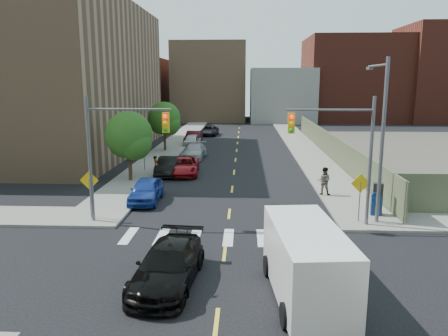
# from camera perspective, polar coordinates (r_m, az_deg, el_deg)

# --- Properties ---
(ground) EXTENTS (160.00, 160.00, 0.00)m
(ground) POSITION_cam_1_polar(r_m,az_deg,el_deg) (18.63, -0.20, -13.35)
(ground) COLOR black
(ground) RESTS_ON ground
(sidewalk_nw) EXTENTS (3.50, 73.00, 0.15)m
(sidewalk_nw) POSITION_cam_1_polar(r_m,az_deg,el_deg) (59.53, -5.67, 3.86)
(sidewalk_nw) COLOR gray
(sidewalk_nw) RESTS_ON ground
(sidewalk_ne) EXTENTS (3.50, 73.00, 0.15)m
(sidewalk_ne) POSITION_cam_1_polar(r_m,az_deg,el_deg) (59.31, 9.35, 3.73)
(sidewalk_ne) COLOR gray
(sidewalk_ne) RESTS_ON ground
(fence_north) EXTENTS (0.12, 44.00, 2.50)m
(fence_north) POSITION_cam_1_polar(r_m,az_deg,el_deg) (46.21, 13.58, 2.91)
(fence_north) COLOR #5E6647
(fence_north) RESTS_ON ground
(building_nw) EXTENTS (22.00, 30.00, 16.00)m
(building_nw) POSITION_cam_1_polar(r_m,az_deg,el_deg) (52.17, -23.73, 10.65)
(building_nw) COLOR #8C6B4C
(building_nw) RESTS_ON ground
(bg_bldg_west) EXTENTS (14.00, 18.00, 12.00)m
(bg_bldg_west) POSITION_cam_1_polar(r_m,az_deg,el_deg) (89.87, -12.24, 9.96)
(bg_bldg_west) COLOR #592319
(bg_bldg_west) RESTS_ON ground
(bg_bldg_midwest) EXTENTS (14.00, 16.00, 15.00)m
(bg_bldg_midwest) POSITION_cam_1_polar(r_m,az_deg,el_deg) (89.16, -1.76, 11.17)
(bg_bldg_midwest) COLOR #8C6B4C
(bg_bldg_midwest) RESTS_ON ground
(bg_bldg_center) EXTENTS (12.00, 16.00, 10.00)m
(bg_bldg_center) POSITION_cam_1_polar(r_m,az_deg,el_deg) (87.24, 7.48, 9.43)
(bg_bldg_center) COLOR gray
(bg_bldg_center) RESTS_ON ground
(bg_bldg_east) EXTENTS (18.00, 18.00, 16.00)m
(bg_bldg_east) POSITION_cam_1_polar(r_m,az_deg,el_deg) (91.38, 16.37, 11.04)
(bg_bldg_east) COLOR #592319
(bg_bldg_east) RESTS_ON ground
(bg_bldg_fareast) EXTENTS (14.00, 16.00, 18.00)m
(bg_bldg_fareast) POSITION_cam_1_polar(r_m,az_deg,el_deg) (94.51, 26.34, 10.94)
(bg_bldg_fareast) COLOR #592319
(bg_bldg_fareast) RESTS_ON ground
(signal_nw) EXTENTS (4.59, 0.30, 7.00)m
(signal_nw) POSITION_cam_1_polar(r_m,az_deg,el_deg) (24.12, -13.84, 3.27)
(signal_nw) COLOR #59595E
(signal_nw) RESTS_ON ground
(signal_ne) EXTENTS (4.59, 0.30, 7.00)m
(signal_ne) POSITION_cam_1_polar(r_m,az_deg,el_deg) (23.69, 15.18, 3.06)
(signal_ne) COLOR #59595E
(signal_ne) RESTS_ON ground
(streetlight_ne) EXTENTS (0.25, 3.70, 9.00)m
(streetlight_ne) POSITION_cam_1_polar(r_m,az_deg,el_deg) (25.04, 19.80, 4.81)
(streetlight_ne) COLOR #59595E
(streetlight_ne) RESTS_ON ground
(warn_sign_nw) EXTENTS (1.06, 0.06, 2.83)m
(warn_sign_nw) POSITION_cam_1_polar(r_m,az_deg,el_deg) (25.61, -17.16, -2.22)
(warn_sign_nw) COLOR #59595E
(warn_sign_nw) RESTS_ON ground
(warn_sign_ne) EXTENTS (1.06, 0.06, 2.83)m
(warn_sign_ne) POSITION_cam_1_polar(r_m,az_deg,el_deg) (24.93, 17.37, -2.60)
(warn_sign_ne) COLOR #59595E
(warn_sign_ne) RESTS_ON ground
(warn_sign_midwest) EXTENTS (1.06, 0.06, 2.83)m
(warn_sign_midwest) POSITION_cam_1_polar(r_m,az_deg,el_deg) (38.34, -10.41, 2.48)
(warn_sign_midwest) COLOR #59595E
(warn_sign_midwest) RESTS_ON ground
(tree_west_near) EXTENTS (3.66, 3.64, 5.52)m
(tree_west_near) POSITION_cam_1_polar(r_m,az_deg,el_deg) (34.39, -12.30, 3.90)
(tree_west_near) COLOR #332114
(tree_west_near) RESTS_ON ground
(tree_west_far) EXTENTS (3.66, 3.64, 5.52)m
(tree_west_far) POSITION_cam_1_polar(r_m,az_deg,el_deg) (48.95, -7.80, 6.20)
(tree_west_far) COLOR #332114
(tree_west_far) RESTS_ON ground
(parked_car_blue) EXTENTS (1.90, 4.55, 1.54)m
(parked_car_blue) POSITION_cam_1_polar(r_m,az_deg,el_deg) (28.88, -10.13, -2.88)
(parked_car_blue) COLOR navy
(parked_car_blue) RESTS_ON ground
(parked_car_black) EXTENTS (1.59, 4.56, 1.50)m
(parked_car_black) POSITION_cam_1_polar(r_m,az_deg,el_deg) (36.76, -7.33, 0.23)
(parked_car_black) COLOR black
(parked_car_black) RESTS_ON ground
(parked_car_red) EXTENTS (2.71, 5.36, 1.45)m
(parked_car_red) POSITION_cam_1_polar(r_m,az_deg,el_deg) (36.80, -5.27, 0.25)
(parked_car_red) COLOR maroon
(parked_car_red) RESTS_ON ground
(parked_car_silver) EXTENTS (2.39, 5.21, 1.48)m
(parked_car_silver) POSITION_cam_1_polar(r_m,az_deg,el_deg) (44.53, -3.87, 2.23)
(parked_car_silver) COLOR #999AA0
(parked_car_silver) RESTS_ON ground
(parked_car_white) EXTENTS (2.03, 4.22, 1.39)m
(parked_car_white) POSITION_cam_1_polar(r_m,az_deg,el_deg) (53.24, -4.21, 3.67)
(parked_car_white) COLOR silver
(parked_car_white) RESTS_ON ground
(parked_car_maroon) EXTENTS (1.95, 4.88, 1.58)m
(parked_car_maroon) POSITION_cam_1_polar(r_m,az_deg,el_deg) (54.72, -4.02, 3.98)
(parked_car_maroon) COLOR #3D0C14
(parked_car_maroon) RESTS_ON ground
(parked_car_grey) EXTENTS (2.57, 5.06, 1.37)m
(parked_car_grey) POSITION_cam_1_polar(r_m,az_deg,el_deg) (63.27, -1.92, 4.91)
(parked_car_grey) COLOR black
(parked_car_grey) RESTS_ON ground
(black_sedan) EXTENTS (2.64, 5.56, 1.56)m
(black_sedan) POSITION_cam_1_polar(r_m,az_deg,el_deg) (17.37, -7.31, -12.51)
(black_sedan) COLOR black
(black_sedan) RESTS_ON ground
(cargo_van) EXTENTS (2.90, 6.05, 2.68)m
(cargo_van) POSITION_cam_1_polar(r_m,az_deg,el_deg) (16.47, 10.56, -11.62)
(cargo_van) COLOR white
(cargo_van) RESTS_ON ground
(mailbox) EXTENTS (0.62, 0.51, 1.38)m
(mailbox) POSITION_cam_1_polar(r_m,az_deg,el_deg) (26.69, 19.23, -4.43)
(mailbox) COLOR navy
(mailbox) RESTS_ON sidewalk_ne
(payphone) EXTENTS (0.64, 0.57, 1.85)m
(payphone) POSITION_cam_1_polar(r_m,az_deg,el_deg) (26.81, 19.41, -3.80)
(payphone) COLOR black
(payphone) RESTS_ON sidewalk_ne
(pedestrian_west) EXTENTS (0.40, 0.60, 1.65)m
(pedestrian_west) POSITION_cam_1_polar(r_m,az_deg,el_deg) (35.87, -8.88, 0.27)
(pedestrian_west) COLOR gray
(pedestrian_west) RESTS_ON sidewalk_nw
(pedestrian_east) EXTENTS (1.10, 0.97, 1.90)m
(pedestrian_east) POSITION_cam_1_polar(r_m,az_deg,el_deg) (30.39, 12.94, -1.65)
(pedestrian_east) COLOR gray
(pedestrian_east) RESTS_ON sidewalk_ne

